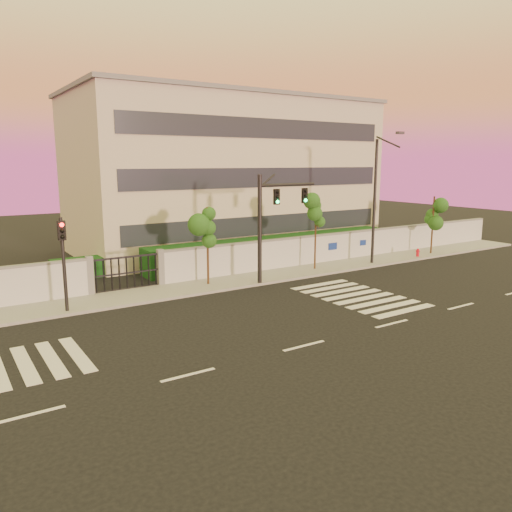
{
  "coord_description": "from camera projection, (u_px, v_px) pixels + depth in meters",
  "views": [
    {
      "loc": [
        -11.73,
        -14.55,
        7.11
      ],
      "look_at": [
        1.66,
        6.0,
        2.48
      ],
      "focal_mm": 35.0,
      "sensor_mm": 36.0,
      "label": 1
    }
  ],
  "objects": [
    {
      "name": "hedge_row",
      "position": [
        176.0,
        261.0,
        32.2
      ],
      "size": [
        41.0,
        4.25,
        1.8
      ],
      "color": "#0F3515",
      "rests_on": "ground"
    },
    {
      "name": "street_tree_d",
      "position": [
        208.0,
        228.0,
        28.41
      ],
      "size": [
        1.62,
        1.29,
        4.6
      ],
      "color": "#382314",
      "rests_on": "ground"
    },
    {
      "name": "streetlight_east",
      "position": [
        377.0,
        195.0,
        34.03
      ],
      "size": [
        0.54,
        2.17,
        9.03
      ],
      "color": "black",
      "rests_on": "ground"
    },
    {
      "name": "traffic_signal_main",
      "position": [
        271.0,
        215.0,
        28.96
      ],
      "size": [
        4.06,
        0.39,
        6.42
      ],
      "rotation": [
        0.0,
        0.0,
        0.01
      ],
      "color": "black",
      "rests_on": "ground"
    },
    {
      "name": "sidewalk",
      "position": [
        188.0,
        288.0,
        28.22
      ],
      "size": [
        60.0,
        3.0,
        0.15
      ],
      "primitive_type": "cube",
      "color": "gray",
      "rests_on": "ground"
    },
    {
      "name": "fire_hydrant",
      "position": [
        418.0,
        253.0,
        37.34
      ],
      "size": [
        0.3,
        0.28,
        0.75
      ],
      "rotation": [
        0.0,
        0.0,
        0.35
      ],
      "color": "red",
      "rests_on": "ground"
    },
    {
      "name": "ground",
      "position": [
        304.0,
        346.0,
        19.59
      ],
      "size": [
        120.0,
        120.0,
        0.0
      ],
      "primitive_type": "plane",
      "color": "black",
      "rests_on": "ground"
    },
    {
      "name": "institutional_building",
      "position": [
        225.0,
        174.0,
        41.38
      ],
      "size": [
        24.4,
        12.4,
        12.25
      ],
      "color": "beige",
      "rests_on": "ground"
    },
    {
      "name": "road_markings",
      "position": [
        222.0,
        327.0,
        21.83
      ],
      "size": [
        57.0,
        7.62,
        0.02
      ],
      "color": "silver",
      "rests_on": "ground"
    },
    {
      "name": "street_tree_e",
      "position": [
        316.0,
        215.0,
        32.49
      ],
      "size": [
        1.47,
        1.17,
        5.02
      ],
      "color": "#382314",
      "rests_on": "ground"
    },
    {
      "name": "traffic_signal_secondary",
      "position": [
        63.0,
        253.0,
        23.2
      ],
      "size": [
        0.36,
        0.34,
        4.62
      ],
      "rotation": [
        0.0,
        0.0,
        -0.21
      ],
      "color": "black",
      "rests_on": "ground"
    },
    {
      "name": "perimeter_wall",
      "position": [
        178.0,
        266.0,
        29.32
      ],
      "size": [
        60.0,
        0.36,
        2.2
      ],
      "color": "silver",
      "rests_on": "ground"
    },
    {
      "name": "street_tree_f",
      "position": [
        433.0,
        212.0,
        38.13
      ],
      "size": [
        1.58,
        1.26,
        4.55
      ],
      "color": "#382314",
      "rests_on": "ground"
    }
  ]
}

